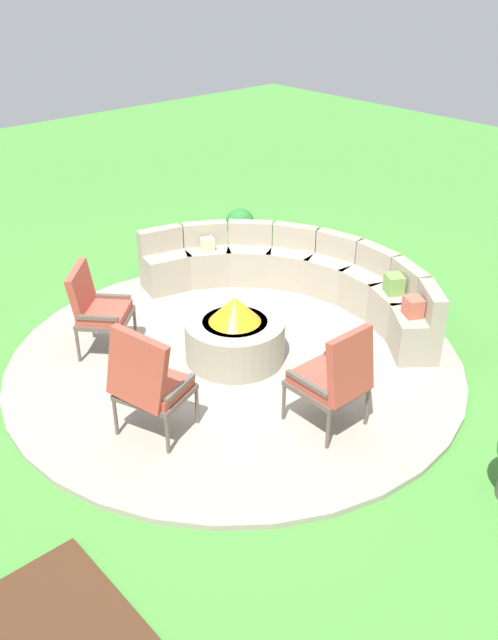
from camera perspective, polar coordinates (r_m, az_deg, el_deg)
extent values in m
plane|color=#478C38|center=(7.37, -1.16, -3.57)|extent=(24.00, 24.00, 0.00)
cylinder|color=#9E9384|center=(7.35, -1.16, -3.37)|extent=(4.88, 4.88, 0.06)
cylinder|color=#9E937F|center=(7.22, -1.18, -1.66)|extent=(1.07, 1.07, 0.45)
cylinder|color=black|center=(7.12, -1.20, -0.30)|extent=(0.69, 0.69, 0.06)
cone|color=orange|center=(7.04, -1.21, 0.90)|extent=(0.55, 0.55, 0.28)
cube|color=#9E937F|center=(7.50, 13.75, -1.19)|extent=(0.73, 0.71, 0.48)
cube|color=#9E937F|center=(7.36, 15.19, 1.45)|extent=(0.54, 0.48, 0.30)
cube|color=#9E937F|center=(7.94, 12.20, 0.79)|extent=(0.70, 0.63, 0.48)
cube|color=#9E937F|center=(7.84, 13.41, 3.45)|extent=(0.59, 0.37, 0.30)
cube|color=#9E937F|center=(8.32, 9.85, 2.41)|extent=(0.61, 0.51, 0.48)
cube|color=#9E937F|center=(8.25, 10.79, 5.07)|extent=(0.58, 0.22, 0.30)
cube|color=#9E937F|center=(8.62, 6.91, 3.62)|extent=(0.64, 0.55, 0.48)
cube|color=#9E937F|center=(8.58, 7.58, 6.28)|extent=(0.59, 0.26, 0.30)
cube|color=#9E937F|center=(8.82, 3.59, 4.41)|extent=(0.71, 0.66, 0.48)
cube|color=#9E937F|center=(8.80, 3.97, 7.06)|extent=(0.58, 0.40, 0.30)
cube|color=#9E937F|center=(8.92, 0.06, 4.75)|extent=(0.72, 0.72, 0.48)
cube|color=#9E937F|center=(8.90, 0.14, 7.41)|extent=(0.52, 0.51, 0.30)
cube|color=#9E937F|center=(8.91, -3.53, 4.65)|extent=(0.67, 0.72, 0.48)
cube|color=#9E937F|center=(8.89, -3.75, 7.30)|extent=(0.42, 0.57, 0.30)
cube|color=#9E937F|center=(8.78, -7.01, 4.11)|extent=(0.57, 0.66, 0.48)
cube|color=#9E937F|center=(8.75, -7.52, 6.75)|extent=(0.29, 0.59, 0.30)
cube|color=#70A34C|center=(7.76, 12.14, 2.99)|extent=(0.28, 0.27, 0.22)
cube|color=#BC5B47|center=(7.32, 13.69, 1.10)|extent=(0.26, 0.25, 0.21)
cube|color=beige|center=(8.73, -3.54, 6.42)|extent=(0.18, 0.20, 0.16)
cylinder|color=brown|center=(7.68, -9.59, -0.38)|extent=(0.04, 0.04, 0.38)
cylinder|color=brown|center=(7.25, -10.58, -2.37)|extent=(0.04, 0.04, 0.38)
cylinder|color=brown|center=(7.81, -13.07, -0.20)|extent=(0.04, 0.04, 0.38)
cylinder|color=brown|center=(7.40, -14.25, -2.14)|extent=(0.04, 0.04, 0.38)
cube|color=brown|center=(7.42, -12.04, 0.19)|extent=(0.76, 0.76, 0.05)
cube|color=#B24738|center=(7.39, -12.10, 0.66)|extent=(0.70, 0.70, 0.09)
cube|color=#B24738|center=(7.36, -13.94, 2.32)|extent=(0.41, 0.50, 0.60)
cube|color=brown|center=(7.57, -11.63, 1.98)|extent=(0.36, 0.34, 0.04)
cube|color=brown|center=(7.16, -12.70, 0.19)|extent=(0.36, 0.34, 0.04)
cylinder|color=brown|center=(6.57, -8.60, -5.83)|extent=(0.04, 0.04, 0.38)
cylinder|color=brown|center=(6.30, -4.42, -7.23)|extent=(0.04, 0.04, 0.38)
cylinder|color=brown|center=(6.26, -11.20, -8.05)|extent=(0.04, 0.04, 0.38)
cylinder|color=brown|center=(5.98, -6.90, -9.66)|extent=(0.04, 0.04, 0.38)
cube|color=brown|center=(6.15, -7.93, -6.05)|extent=(0.74, 0.70, 0.05)
cube|color=#B24738|center=(6.11, -7.97, -5.51)|extent=(0.68, 0.64, 0.09)
cube|color=#B24738|center=(5.80, -9.42, -4.19)|extent=(0.62, 0.34, 0.76)
cube|color=brown|center=(6.21, -10.05, -4.33)|extent=(0.20, 0.44, 0.04)
cube|color=brown|center=(5.94, -5.88, -5.70)|extent=(0.20, 0.44, 0.04)
cylinder|color=brown|center=(6.34, 2.95, -6.93)|extent=(0.04, 0.04, 0.38)
cylinder|color=brown|center=(6.65, 6.21, -5.15)|extent=(0.04, 0.04, 0.38)
cylinder|color=brown|center=(6.03, 6.69, -9.25)|extent=(0.04, 0.04, 0.38)
cylinder|color=brown|center=(6.36, 9.92, -7.25)|extent=(0.04, 0.04, 0.38)
cube|color=brown|center=(6.21, 6.55, -5.50)|extent=(0.60, 0.56, 0.05)
cube|color=#B24738|center=(6.18, 6.58, -4.97)|extent=(0.56, 0.52, 0.09)
cube|color=#B24738|center=(5.89, 8.57, -3.87)|extent=(0.16, 0.52, 0.63)
cube|color=brown|center=(5.99, 4.98, -5.35)|extent=(0.51, 0.06, 0.04)
cube|color=brown|center=(6.30, 8.16, -3.62)|extent=(0.51, 0.06, 0.04)
cylinder|color=brown|center=(9.97, -0.76, 6.44)|extent=(0.35, 0.35, 0.27)
sphere|color=#2D7A33|center=(9.85, -0.77, 8.19)|extent=(0.42, 0.42, 0.42)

